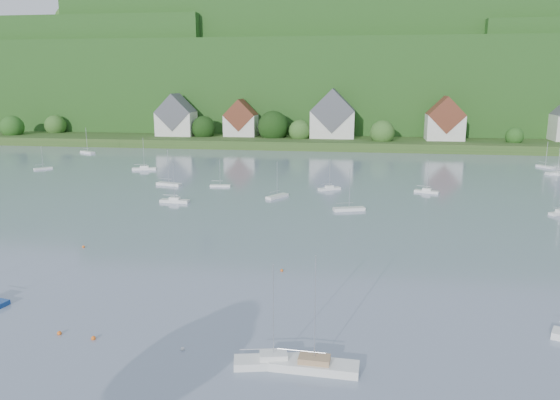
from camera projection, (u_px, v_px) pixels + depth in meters
name	position (u px, v px, depth m)	size (l,w,h in m)	color
far_shore_strip	(321.00, 138.00, 213.12)	(600.00, 60.00, 3.00)	#2F531F
forested_ridge	(332.00, 82.00, 274.58)	(620.00, 181.22, 69.89)	#1C4516
village_building_0	(176.00, 118.00, 206.74)	(14.00, 10.40, 16.00)	silver
village_building_1	(241.00, 121.00, 205.24)	(12.00, 9.36, 14.00)	silver
village_building_2	(333.00, 118.00, 198.90)	(16.00, 11.44, 18.00)	silver
village_building_3	(445.00, 122.00, 191.40)	(13.00, 10.40, 15.50)	silver
near_sailboat_2	(314.00, 365.00, 45.42)	(7.62, 2.48, 10.16)	white
near_sailboat_3	(273.00, 360.00, 46.14)	(7.03, 3.27, 9.15)	white
mooring_buoy_0	(94.00, 339.00, 50.89)	(0.45, 0.45, 0.45)	orange
mooring_buoy_1	(183.00, 350.00, 48.87)	(0.38, 0.38, 0.38)	silver
mooring_buoy_2	(282.00, 271.00, 69.02)	(0.38, 0.38, 0.38)	orange
mooring_buoy_3	(84.00, 248.00, 78.78)	(0.40, 0.40, 0.40)	orange
mooring_buoy_5	(59.00, 334.00, 51.88)	(0.44, 0.44, 0.44)	orange
far_sailboat_cluster	(349.00, 179.00, 131.54)	(204.74, 72.89, 8.71)	white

